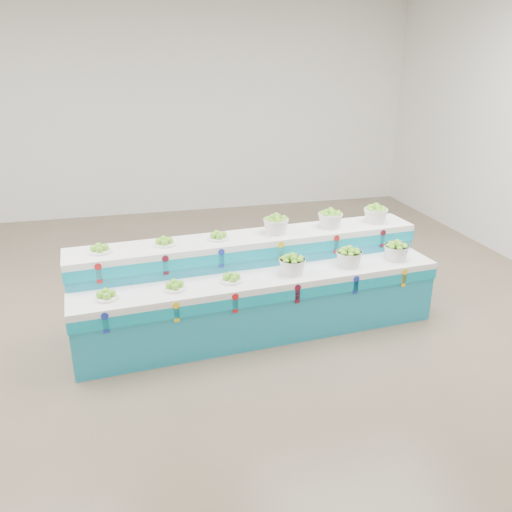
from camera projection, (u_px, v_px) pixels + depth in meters
name	position (u px, v px, depth m)	size (l,w,h in m)	color
ground	(195.00, 335.00, 5.84)	(10.00, 10.00, 0.00)	brown
back_wall	(152.00, 108.00, 9.63)	(10.00, 10.00, 0.00)	silver
display_stand	(256.00, 286.00, 5.85)	(4.02, 1.04, 1.02)	teal
plate_lower_left	(106.00, 294.00, 5.05)	(0.23, 0.23, 0.10)	white
plate_lower_mid	(175.00, 285.00, 5.25)	(0.23, 0.23, 0.10)	white
plate_lower_right	(232.00, 277.00, 5.43)	(0.23, 0.23, 0.10)	white
basket_lower_left	(292.00, 264.00, 5.61)	(0.29, 0.29, 0.21)	silver
basket_lower_mid	(349.00, 257.00, 5.82)	(0.29, 0.29, 0.21)	silver
basket_lower_right	(396.00, 250.00, 6.00)	(0.29, 0.29, 0.21)	silver
plate_upper_left	(100.00, 248.00, 5.38)	(0.23, 0.23, 0.10)	white
plate_upper_mid	(164.00, 241.00, 5.58)	(0.23, 0.23, 0.10)	white
plate_upper_right	(218.00, 235.00, 5.76)	(0.23, 0.23, 0.10)	white
basket_upper_left	(276.00, 224.00, 5.94)	(0.29, 0.29, 0.21)	silver
basket_upper_mid	(330.00, 218.00, 6.15)	(0.29, 0.29, 0.21)	silver
basket_upper_right	(376.00, 214.00, 6.33)	(0.29, 0.29, 0.21)	silver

